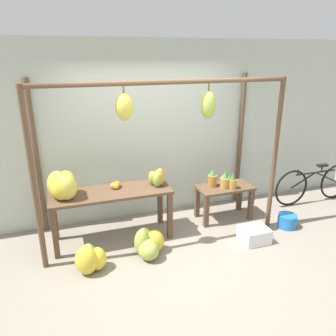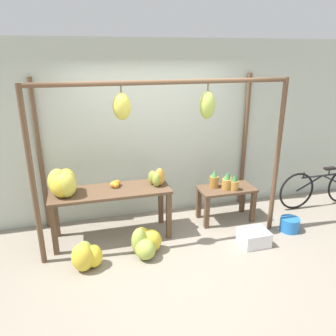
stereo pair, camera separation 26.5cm
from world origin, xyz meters
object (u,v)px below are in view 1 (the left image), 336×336
Objects in this scene: fruit_crate_white at (254,235)px; blue_bucket at (287,221)px; banana_pile_ground_right at (148,243)px; papaya_pile at (157,178)px; banana_pile_on_table at (63,186)px; pineapple_cluster at (223,180)px; orange_pile at (116,185)px; parked_bicycle at (314,184)px; banana_pile_ground_left at (90,259)px.

blue_bucket is (0.72, 0.20, -0.00)m from fruit_crate_white.
papaya_pile is at bearing 60.56° from banana_pile_ground_right.
banana_pile_on_table is 1.75× the size of blue_bucket.
pineapple_cluster reaches higher than banana_pile_ground_right.
banana_pile_on_table reaches higher than banana_pile_ground_right.
blue_bucket is at bearing 0.31° from banana_pile_ground_right.
orange_pile is 0.51× the size of papaya_pile.
blue_bucket is 1.24m from parked_bicycle.
parked_bicycle is at bearing 1.44° from banana_pile_on_table.
orange_pile is at bearing -179.80° from parked_bicycle.
banana_pile_ground_left is 2.32m from fruit_crate_white.
orange_pile reaches higher than banana_pile_ground_left.
banana_pile_on_table is at bearing 164.14° from fruit_crate_white.
banana_pile_on_table is at bearing -178.92° from papaya_pile.
banana_pile_ground_right is (-1.41, -0.60, -0.51)m from pineapple_cluster.
pineapple_cluster is (2.41, 0.06, -0.25)m from banana_pile_on_table.
banana_pile_ground_right is at bearing -119.44° from papaya_pile.
blue_bucket is (2.26, 0.01, -0.06)m from banana_pile_ground_right.
blue_bucket is at bearing -13.66° from orange_pile.
banana_pile_ground_left is at bearing -161.87° from pineapple_cluster.
blue_bucket is 2.16m from papaya_pile.
banana_pile_ground_right is 3.36m from parked_bicycle.
pineapple_cluster is 1.39× the size of blue_bucket.
papaya_pile reaches higher than pineapple_cluster.
parked_bicycle is at bearing 25.31° from fruit_crate_white.
fruit_crate_white is at bearing -24.00° from orange_pile.
pineapple_cluster is (1.70, -0.03, -0.12)m from orange_pile.
orange_pile is 1.71m from pineapple_cluster.
blue_bucket is at bearing -15.77° from papaya_pile.
orange_pile reaches higher than blue_bucket.
banana_pile_on_table reaches higher than banana_pile_ground_left.
papaya_pile is at bearing 31.89° from banana_pile_ground_left.
pineapple_cluster reaches higher than banana_pile_ground_left.
banana_pile_on_table is at bearing 108.43° from banana_pile_ground_left.
banana_pile_on_table reaches higher than blue_bucket.
papaya_pile is (0.32, 0.56, 0.70)m from banana_pile_ground_right.
parked_bicycle is at bearing 31.45° from blue_bucket.
banana_pile_ground_left is (0.22, -0.65, -0.75)m from banana_pile_on_table.
banana_pile_ground_left is 1.46m from papaya_pile.
orange_pile is 0.61m from papaya_pile.
pineapple_cluster reaches higher than fruit_crate_white.
banana_pile_on_table is 0.93× the size of banana_pile_ground_right.
banana_pile_ground_right is (0.99, -0.54, -0.76)m from banana_pile_on_table.
papaya_pile reaches higher than blue_bucket.
blue_bucket is at bearing 2.44° from banana_pile_ground_left.
parked_bicycle is (3.58, 0.01, -0.45)m from orange_pile.
pineapple_cluster is 1.18m from blue_bucket.
pineapple_cluster is 0.24× the size of parked_bicycle.
papaya_pile is (-1.10, -0.04, 0.19)m from pineapple_cluster.
banana_pile_ground_left is 0.28× the size of parked_bicycle.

